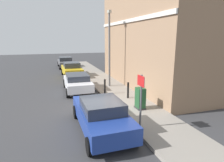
% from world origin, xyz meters
% --- Properties ---
extents(ground, '(80.00, 80.00, 0.00)m').
position_xyz_m(ground, '(0.00, 0.00, 0.00)').
color(ground, '#38383A').
extents(sidewalk, '(2.46, 30.00, 0.15)m').
position_xyz_m(sidewalk, '(1.97, 6.00, 0.07)').
color(sidewalk, gray).
rests_on(sidewalk, ground).
extents(corner_building, '(7.26, 12.02, 8.31)m').
position_xyz_m(corner_building, '(6.78, 4.01, 4.16)').
color(corner_building, '#937256').
rests_on(corner_building, ground).
extents(car_blue, '(1.91, 4.36, 1.41)m').
position_xyz_m(car_blue, '(-0.55, -2.37, 0.73)').
color(car_blue, navy).
rests_on(car_blue, ground).
extents(car_white, '(1.93, 4.00, 1.29)m').
position_xyz_m(car_white, '(-0.61, 4.19, 0.70)').
color(car_white, silver).
rests_on(car_white, ground).
extents(car_yellow, '(1.89, 4.13, 1.48)m').
position_xyz_m(car_yellow, '(-0.38, 9.73, 0.76)').
color(car_yellow, gold).
rests_on(car_yellow, ground).
extents(car_grey, '(1.91, 4.31, 1.40)m').
position_xyz_m(car_grey, '(-0.44, 16.36, 0.73)').
color(car_grey, slate).
rests_on(car_grey, ground).
extents(utility_cabinet, '(0.46, 0.61, 1.15)m').
position_xyz_m(utility_cabinet, '(2.03, -0.88, 0.68)').
color(utility_cabinet, '#1E4C28').
rests_on(utility_cabinet, sidewalk).
extents(bollard_near_cabinet, '(0.14, 0.14, 1.04)m').
position_xyz_m(bollard_near_cabinet, '(2.13, 1.05, 0.70)').
color(bollard_near_cabinet, black).
rests_on(bollard_near_cabinet, sidewalk).
extents(bollard_far_kerb, '(0.14, 0.14, 1.04)m').
position_xyz_m(bollard_far_kerb, '(0.99, 2.39, 0.70)').
color(bollard_far_kerb, black).
rests_on(bollard_far_kerb, sidewalk).
extents(street_sign, '(0.08, 0.60, 2.30)m').
position_xyz_m(street_sign, '(1.00, -2.94, 1.66)').
color(street_sign, '#59595B').
rests_on(street_sign, sidewalk).
extents(lamppost, '(0.20, 0.44, 5.72)m').
position_xyz_m(lamppost, '(1.95, 4.40, 3.30)').
color(lamppost, '#59595B').
rests_on(lamppost, sidewalk).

